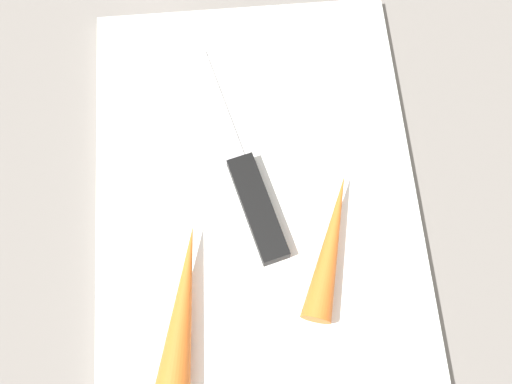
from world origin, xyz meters
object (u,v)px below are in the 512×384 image
cutting_board (256,194)px  knife (248,194)px  carrot_long (183,303)px  carrot_short (331,244)px

cutting_board → knife: bearing=-63.4°
carrot_long → cutting_board: bearing=-25.5°
carrot_short → carrot_long: 0.12m
cutting_board → knife: (0.00, -0.01, 0.01)m
cutting_board → carrot_short: size_ratio=3.03×
carrot_short → carrot_long: size_ratio=0.98×
cutting_board → knife: 0.01m
knife → cutting_board: bearing=-78.1°
cutting_board → knife: size_ratio=1.81×
cutting_board → carrot_long: size_ratio=2.97×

